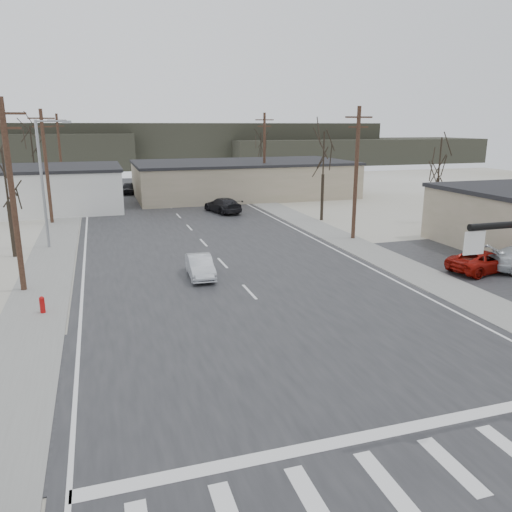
{
  "coord_description": "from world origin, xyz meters",
  "views": [
    {
      "loc": [
        -7.25,
        -16.11,
        8.66
      ],
      "look_at": [
        -0.33,
        5.79,
        2.6
      ],
      "focal_mm": 35.0,
      "sensor_mm": 36.0,
      "label": 1
    }
  ],
  "objects_px": {
    "fire_hydrant": "(42,305)",
    "sedan_crossing": "(200,266)",
    "car_far_a": "(223,205)",
    "car_parked_red": "(484,261)",
    "car_far_b": "(128,188)"
  },
  "relations": [
    {
      "from": "fire_hydrant",
      "to": "sedan_crossing",
      "type": "relative_size",
      "value": 0.23
    },
    {
      "from": "car_far_a",
      "to": "car_parked_red",
      "type": "distance_m",
      "value": 27.1
    },
    {
      "from": "car_far_a",
      "to": "sedan_crossing",
      "type": "bearing_deg",
      "value": 58.03
    },
    {
      "from": "fire_hydrant",
      "to": "car_far_a",
      "type": "xyz_separation_m",
      "value": [
        14.8,
        24.59,
        0.35
      ]
    },
    {
      "from": "car_parked_red",
      "to": "car_far_a",
      "type": "bearing_deg",
      "value": 11.57
    },
    {
      "from": "car_far_b",
      "to": "car_parked_red",
      "type": "bearing_deg",
      "value": -57.14
    },
    {
      "from": "car_far_a",
      "to": "car_far_b",
      "type": "xyz_separation_m",
      "value": [
        -8.17,
        17.6,
        -0.04
      ]
    },
    {
      "from": "fire_hydrant",
      "to": "car_parked_red",
      "type": "bearing_deg",
      "value": -1.41
    },
    {
      "from": "fire_hydrant",
      "to": "sedan_crossing",
      "type": "bearing_deg",
      "value": 22.87
    },
    {
      "from": "car_far_a",
      "to": "fire_hydrant",
      "type": "bearing_deg",
      "value": 44.24
    },
    {
      "from": "sedan_crossing",
      "to": "car_parked_red",
      "type": "height_order",
      "value": "car_parked_red"
    },
    {
      "from": "fire_hydrant",
      "to": "sedan_crossing",
      "type": "distance_m",
      "value": 8.95
    },
    {
      "from": "car_far_b",
      "to": "fire_hydrant",
      "type": "bearing_deg",
      "value": -89.07
    },
    {
      "from": "sedan_crossing",
      "to": "car_parked_red",
      "type": "xyz_separation_m",
      "value": [
        16.55,
        -4.09,
        0.01
      ]
    },
    {
      "from": "fire_hydrant",
      "to": "car_parked_red",
      "type": "relative_size",
      "value": 0.18
    }
  ]
}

